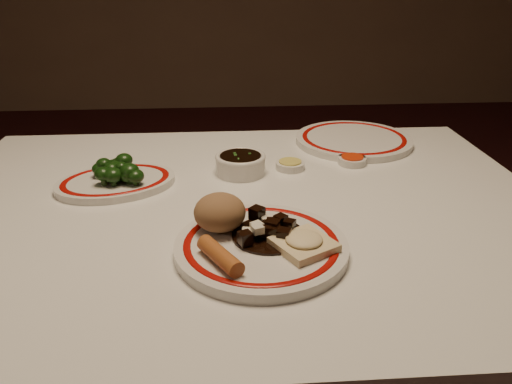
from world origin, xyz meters
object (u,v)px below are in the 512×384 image
object	(u,v)px
rice_mound	(220,212)
soy_bowl	(241,165)
broccoli_plate	(116,182)
main_plate	(261,247)
spring_roll	(220,256)
fried_wonton	(304,243)
dining_table	(240,245)
stirfry_heap	(268,230)
broccoli_pile	(118,170)

from	to	relation	value
rice_mound	soy_bowl	bearing A→B (deg)	80.90
broccoli_plate	main_plate	bearing A→B (deg)	-45.03
rice_mound	spring_roll	xyz separation A→B (m)	(-0.00, -0.10, -0.02)
spring_roll	fried_wonton	world-z (taller)	spring_roll
dining_table	soy_bowl	size ratio (longest dim) A/B	11.22
fried_wonton	dining_table	bearing A→B (deg)	114.81
dining_table	soy_bowl	xyz separation A→B (m)	(0.01, 0.15, 0.11)
spring_roll	fried_wonton	size ratio (longest dim) A/B	0.84
spring_roll	stirfry_heap	world-z (taller)	stirfry_heap
fried_wonton	spring_roll	bearing A→B (deg)	-165.38
fried_wonton	broccoli_plate	bearing A→B (deg)	138.71
main_plate	fried_wonton	size ratio (longest dim) A/B	3.04
fried_wonton	broccoli_plate	world-z (taller)	fried_wonton
main_plate	rice_mound	world-z (taller)	rice_mound
spring_roll	rice_mound	bearing A→B (deg)	59.40
fried_wonton	stirfry_heap	distance (m)	0.07
dining_table	broccoli_pile	distance (m)	0.29
main_plate	stirfry_heap	bearing A→B (deg)	59.27
main_plate	rice_mound	bearing A→B (deg)	142.72
broccoli_pile	stirfry_heap	bearing A→B (deg)	-42.12
rice_mound	fried_wonton	distance (m)	0.15
fried_wonton	soy_bowl	bearing A→B (deg)	103.28
stirfry_heap	soy_bowl	world-z (taller)	stirfry_heap
spring_roll	dining_table	bearing A→B (deg)	50.90
main_plate	soy_bowl	xyz separation A→B (m)	(-0.02, 0.33, 0.01)
spring_roll	fried_wonton	xyz separation A→B (m)	(0.13, 0.03, -0.00)
main_plate	rice_mound	distance (m)	0.09
broccoli_plate	spring_roll	bearing A→B (deg)	-57.43
rice_mound	stirfry_heap	world-z (taller)	rice_mound
dining_table	rice_mound	size ratio (longest dim) A/B	14.13
stirfry_heap	main_plate	bearing A→B (deg)	-120.73
broccoli_plate	stirfry_heap	bearing A→B (deg)	-41.65
rice_mound	stirfry_heap	distance (m)	0.08
fried_wonton	stirfry_heap	xyz separation A→B (m)	(-0.05, 0.04, 0.00)
dining_table	fried_wonton	world-z (taller)	fried_wonton
rice_mound	stirfry_heap	size ratio (longest dim) A/B	0.71
dining_table	soy_bowl	world-z (taller)	soy_bowl
dining_table	soy_bowl	bearing A→B (deg)	86.40
dining_table	broccoli_plate	bearing A→B (deg)	158.19
fried_wonton	broccoli_plate	size ratio (longest dim) A/B	0.40
spring_roll	broccoli_pile	xyz separation A→B (m)	(-0.21, 0.33, 0.01)
broccoli_plate	broccoli_pile	size ratio (longest dim) A/B	2.51
soy_bowl	rice_mound	bearing A→B (deg)	-99.10
stirfry_heap	rice_mound	bearing A→B (deg)	159.47
broccoli_plate	fried_wonton	bearing A→B (deg)	-41.29
broccoli_pile	soy_bowl	bearing A→B (deg)	12.12
dining_table	stirfry_heap	xyz separation A→B (m)	(0.04, -0.16, 0.12)
dining_table	stirfry_heap	bearing A→B (deg)	-75.53
main_plate	broccoli_pile	size ratio (longest dim) A/B	3.01
rice_mound	broccoli_plate	bearing A→B (deg)	132.98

